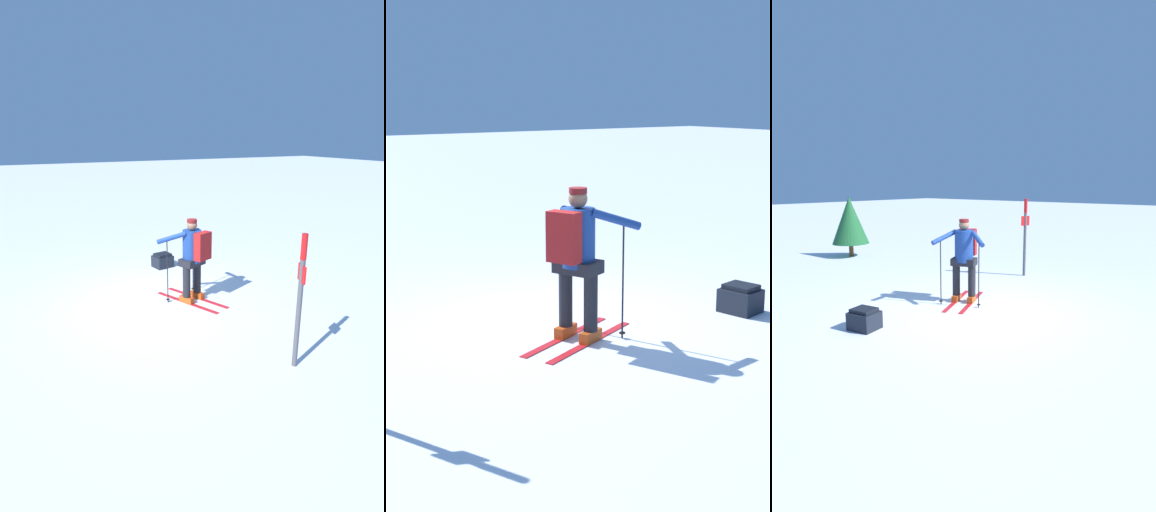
# 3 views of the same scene
# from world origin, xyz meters

# --- Properties ---
(ground_plane) EXTENTS (80.00, 80.00, 0.00)m
(ground_plane) POSITION_xyz_m (0.00, 0.00, 0.00)
(ground_plane) COLOR white
(skier) EXTENTS (1.60, 1.14, 1.66)m
(skier) POSITION_xyz_m (-0.30, -0.61, 0.97)
(skier) COLOR red
(skier) RESTS_ON ground_plane
(dropped_backpack) EXTENTS (0.46, 0.50, 0.35)m
(dropped_backpack) POSITION_xyz_m (1.94, -0.90, 0.17)
(dropped_backpack) COLOR black
(dropped_backpack) RESTS_ON ground_plane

